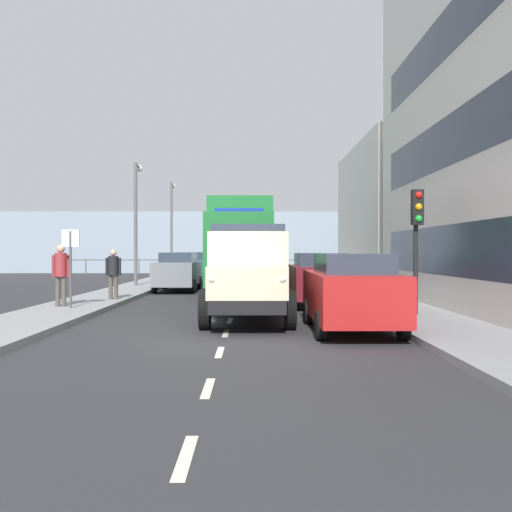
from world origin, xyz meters
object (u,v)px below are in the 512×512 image
at_px(car_maroon_kerbside_1, 319,278).
at_px(pedestrian_by_lamp, 61,270).
at_px(truck_vintage_cream, 248,275).
at_px(lamp_post_far, 172,220).
at_px(lorry_cargo_green, 241,244).
at_px(pedestrian_in_dark_coat, 113,270).
at_px(car_red_kerbside_near, 351,291).
at_px(lamp_post_promenade, 136,211).
at_px(car_teal_oppositeside_1, 191,267).
at_px(street_sign, 71,254).
at_px(car_grey_oppositeside_0, 178,271).
at_px(traffic_light_near, 417,224).
at_px(car_navy_oppositeside_2, 201,265).

height_order(car_maroon_kerbside_1, pedestrian_by_lamp, pedestrian_by_lamp).
distance_m(truck_vintage_cream, lamp_post_far, 25.10).
height_order(lorry_cargo_green, pedestrian_in_dark_coat, lorry_cargo_green).
bearing_deg(pedestrian_in_dark_coat, truck_vintage_cream, 131.82).
bearing_deg(car_red_kerbside_near, lamp_post_promenade, -62.37).
xyz_separation_m(car_teal_oppositeside_1, lamp_post_promenade, (2.23, 3.70, 2.78)).
distance_m(pedestrian_by_lamp, lamp_post_far, 21.88).
relative_size(lorry_cargo_green, car_red_kerbside_near, 1.97).
height_order(car_teal_oppositeside_1, street_sign, street_sign).
xyz_separation_m(truck_vintage_cream, street_sign, (5.11, -2.20, 0.50)).
bearing_deg(car_grey_oppositeside_0, street_sign, 78.14).
bearing_deg(pedestrian_in_dark_coat, street_sign, 80.29).
xyz_separation_m(lorry_cargo_green, street_sign, (4.75, 6.81, -0.39)).
distance_m(car_red_kerbside_near, lamp_post_promenade, 16.89).
bearing_deg(traffic_light_near, lamp_post_promenade, -52.41).
bearing_deg(truck_vintage_cream, lorry_cargo_green, -87.69).
bearing_deg(lamp_post_promenade, lorry_cargo_green, 141.03).
bearing_deg(car_teal_oppositeside_1, pedestrian_in_dark_coat, 83.17).
relative_size(car_teal_oppositeside_1, street_sign, 1.79).
xyz_separation_m(car_maroon_kerbside_1, car_grey_oppositeside_0, (5.49, -6.88, -0.00)).
relative_size(truck_vintage_cream, pedestrian_in_dark_coat, 3.35).
distance_m(car_grey_oppositeside_0, pedestrian_by_lamp, 8.91).
relative_size(truck_vintage_cream, street_sign, 2.51).
bearing_deg(car_maroon_kerbside_1, street_sign, 16.33).
bearing_deg(lorry_cargo_green, car_teal_oppositeside_1, -69.96).
xyz_separation_m(truck_vintage_cream, traffic_light_near, (-4.33, -0.42, 1.29)).
bearing_deg(truck_vintage_cream, car_navy_oppositeside_2, -81.96).
distance_m(pedestrian_by_lamp, street_sign, 0.78).
bearing_deg(car_grey_oppositeside_0, lorry_cargo_green, 141.76).
relative_size(car_red_kerbside_near, car_grey_oppositeside_0, 0.92).
bearing_deg(car_maroon_kerbside_1, lamp_post_far, -69.14).
distance_m(lorry_cargo_green, car_navy_oppositeside_2, 14.08).
bearing_deg(car_maroon_kerbside_1, car_grey_oppositeside_0, -51.43).
bearing_deg(car_grey_oppositeside_0, car_navy_oppositeside_2, -90.00).
relative_size(truck_vintage_cream, car_maroon_kerbside_1, 1.31).
relative_size(pedestrian_in_dark_coat, lamp_post_promenade, 0.29).
height_order(traffic_light_near, street_sign, traffic_light_near).
height_order(car_maroon_kerbside_1, traffic_light_near, traffic_light_near).
distance_m(truck_vintage_cream, pedestrian_by_lamp, 6.15).
distance_m(car_maroon_kerbside_1, car_teal_oppositeside_1, 13.61).
relative_size(lorry_cargo_green, pedestrian_by_lamp, 4.52).
distance_m(lorry_cargo_green, street_sign, 8.31).
height_order(car_teal_oppositeside_1, lamp_post_far, lamp_post_far).
relative_size(truck_vintage_cream, lamp_post_far, 0.90).
xyz_separation_m(pedestrian_by_lamp, traffic_light_near, (-9.88, 2.24, 1.25)).
height_order(car_grey_oppositeside_0, traffic_light_near, traffic_light_near).
xyz_separation_m(lorry_cargo_green, car_navy_oppositeside_2, (2.85, -13.74, -1.18)).
height_order(pedestrian_in_dark_coat, street_sign, street_sign).
relative_size(pedestrian_in_dark_coat, street_sign, 0.75).
height_order(lorry_cargo_green, car_teal_oppositeside_1, lorry_cargo_green).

